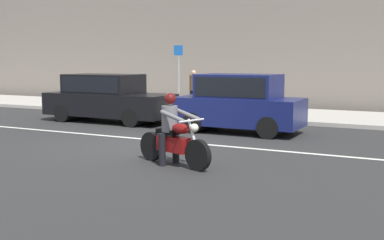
% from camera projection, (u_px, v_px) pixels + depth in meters
% --- Properties ---
extents(ground_plane, '(80.00, 80.00, 0.00)m').
position_uv_depth(ground_plane, '(133.00, 145.00, 12.73)').
color(ground_plane, '#272727').
extents(sidewalk_slab, '(40.00, 4.40, 0.14)m').
position_uv_depth(sidewalk_slab, '(242.00, 113.00, 19.80)').
color(sidewalk_slab, '#A8A399').
rests_on(sidewalk_slab, ground_plane).
extents(building_facade, '(40.00, 1.40, 9.29)m').
position_uv_depth(building_facade, '(270.00, 7.00, 22.24)').
color(building_facade, slate).
rests_on(building_facade, ground_plane).
extents(lane_marking_stripe, '(18.00, 0.14, 0.01)m').
position_uv_depth(lane_marking_stripe, '(127.00, 138.00, 13.89)').
color(lane_marking_stripe, silver).
rests_on(lane_marking_stripe, ground_plane).
extents(motorcycle_with_rider_gray, '(2.01, 0.88, 1.54)m').
position_uv_depth(motorcycle_with_rider_gray, '(173.00, 136.00, 10.18)').
color(motorcycle_with_rider_gray, black).
rests_on(motorcycle_with_rider_gray, ground_plane).
extents(parked_hatchback_navy, '(3.86, 1.76, 1.80)m').
position_uv_depth(parked_hatchback_navy, '(239.00, 102.00, 14.79)').
color(parked_hatchback_navy, '#11194C').
rests_on(parked_hatchback_navy, ground_plane).
extents(parked_sedan_black, '(4.79, 1.82, 1.72)m').
position_uv_depth(parked_sedan_black, '(107.00, 97.00, 17.38)').
color(parked_sedan_black, black).
rests_on(parked_sedan_black, ground_plane).
extents(street_sign_post, '(0.44, 0.08, 2.77)m').
position_uv_depth(street_sign_post, '(179.00, 70.00, 21.57)').
color(street_sign_post, gray).
rests_on(street_sign_post, sidewalk_slab).
extents(pedestrian_bystander, '(0.34, 0.34, 1.67)m').
position_uv_depth(pedestrian_bystander, '(193.00, 87.00, 20.22)').
color(pedestrian_bystander, black).
rests_on(pedestrian_bystander, sidewalk_slab).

